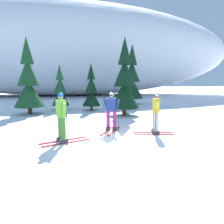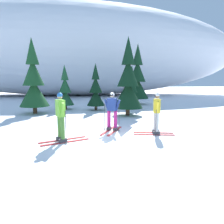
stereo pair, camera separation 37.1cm
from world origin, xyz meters
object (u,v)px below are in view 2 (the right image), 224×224
Objects in this scene: skier_lime_jacket at (61,116)px; pine_tree_center_left at (96,91)px; pine_tree_left at (65,91)px; pine_tree_right at (132,91)px; pine_tree_far_left at (34,82)px; skier_navy_jacket at (112,111)px; pine_tree_center_right at (128,83)px; pine_tree_far_right at (137,79)px; skier_yellow_jacket at (156,113)px.

pine_tree_center_left reaches higher than skier_lime_jacket.
pine_tree_left is 1.01× the size of pine_tree_right.
skier_navy_jacket is at bearing -50.44° from pine_tree_far_left.
pine_tree_center_right is at bearing 56.29° from skier_lime_jacket.
pine_tree_far_right is at bearing 63.32° from skier_lime_jacket.
pine_tree_left is at bearing 43.52° from pine_tree_far_left.
skier_yellow_jacket is at bearing -25.45° from skier_navy_jacket.
pine_tree_far_left is (-6.19, 6.23, 1.16)m from skier_yellow_jacket.
pine_tree_center_left is (-0.35, 6.51, 0.56)m from skier_navy_jacket.
pine_tree_far_right is at bearing 79.88° from skier_yellow_jacket.
pine_tree_right is at bearing 12.31° from pine_tree_far_left.
skier_lime_jacket is 0.37× the size of pine_tree_center_right.
skier_yellow_jacket is 0.36× the size of pine_tree_center_right.
pine_tree_far_right is at bearing 28.55° from pine_tree_far_left.
skier_navy_jacket is 0.36× the size of pine_tree_center_right.
pine_tree_right is (4.47, 8.34, 0.45)m from skier_lime_jacket.
pine_tree_far_left is 1.43× the size of pine_tree_center_left.
skier_yellow_jacket is at bearing -95.30° from pine_tree_right.
pine_tree_center_left is at bearing -140.25° from pine_tree_far_right.
pine_tree_left is (-4.34, 7.99, 0.51)m from skier_yellow_jacket.
skier_navy_jacket is 0.52× the size of pine_tree_right.
pine_tree_far_left is 9.21m from pine_tree_far_right.
pine_tree_center_right is 1.45× the size of pine_tree_right.
skier_yellow_jacket is at bearing -100.12° from pine_tree_far_right.
pine_tree_far_left is at bearing -167.69° from pine_tree_right.
pine_tree_far_right reaches higher than pine_tree_center_right.
pine_tree_left is at bearing 93.89° from skier_lime_jacket.
pine_tree_right is 3.25m from pine_tree_far_right.
pine_tree_far_left reaches higher than skier_navy_jacket.
pine_tree_far_left is 1.46× the size of pine_tree_left.
skier_lime_jacket is 0.33× the size of pine_tree_far_right.
pine_tree_right is at bearing -2.87° from pine_tree_left.
pine_tree_far_left is 0.90× the size of pine_tree_far_right.
pine_tree_left is 0.62× the size of pine_tree_far_right.
skier_lime_jacket reaches higher than skier_navy_jacket.
skier_lime_jacket is at bearing -123.71° from pine_tree_center_right.
pine_tree_right is at bearing 70.60° from skier_navy_jacket.
pine_tree_far_left is at bearing 134.82° from skier_yellow_jacket.
pine_tree_far_left reaches higher than pine_tree_center_left.
skier_lime_jacket is at bearing -118.17° from pine_tree_right.
pine_tree_far_left is (-2.44, 6.84, 1.12)m from skier_lime_jacket.
pine_tree_center_left is 1.03× the size of pine_tree_right.
skier_yellow_jacket is 8.86m from pine_tree_far_left.
skier_lime_jacket is 0.54× the size of pine_tree_right.
pine_tree_center_left is (2.26, -0.66, 0.03)m from pine_tree_left.
skier_yellow_jacket is 0.50× the size of pine_tree_center_left.
pine_tree_center_left reaches higher than skier_navy_jacket.
skier_lime_jacket is 0.54× the size of pine_tree_left.
pine_tree_center_left is at bearing -16.31° from pine_tree_left.
pine_tree_center_right is at bearing -107.00° from pine_tree_right.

